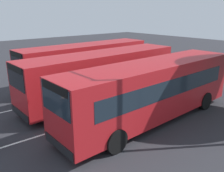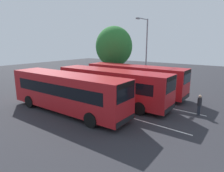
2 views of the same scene
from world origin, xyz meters
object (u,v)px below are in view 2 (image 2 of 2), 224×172
object	(u,v)px
pedestrian	(199,103)
bus_center_right	(134,79)
bus_far_left	(67,91)
depot_tree	(114,47)
street_lamp	(146,49)
bus_center_left	(112,85)

from	to	relation	value
pedestrian	bus_center_right	bearing A→B (deg)	4.06
bus_far_left	depot_tree	distance (m)	13.45
bus_far_left	street_lamp	distance (m)	12.10
bus_center_left	bus_center_right	world-z (taller)	same
bus_far_left	bus_center_left	size ratio (longest dim) A/B	1.00
bus_far_left	depot_tree	size ratio (longest dim) A/B	1.43
depot_tree	street_lamp	bearing A→B (deg)	-6.70
bus_center_left	bus_center_right	bearing A→B (deg)	89.38
street_lamp	pedestrian	bearing A→B (deg)	52.84
pedestrian	street_lamp	xyz separation A→B (m)	(-7.85, 6.06, 3.81)
pedestrian	bus_far_left	bearing A→B (deg)	55.82
bus_far_left	street_lamp	xyz separation A→B (m)	(0.83, 11.69, 3.02)
bus_far_left	depot_tree	xyz separation A→B (m)	(-4.36, 12.30, 3.27)
bus_far_left	bus_center_right	xyz separation A→B (m)	(1.46, 8.09, 0.00)
bus_center_right	street_lamp	size ratio (longest dim) A/B	1.34
bus_center_left	bus_center_right	distance (m)	4.11
bus_far_left	pedestrian	xyz separation A→B (m)	(8.68, 5.62, -0.78)
bus_far_left	bus_center_right	distance (m)	8.22
bus_center_right	bus_far_left	bearing A→B (deg)	-100.51
bus_far_left	bus_center_right	size ratio (longest dim) A/B	1.00
bus_far_left	pedestrian	world-z (taller)	bus_far_left
bus_center_left	bus_center_right	size ratio (longest dim) A/B	1.00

